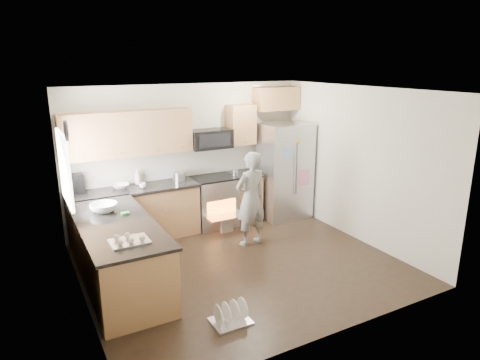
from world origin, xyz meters
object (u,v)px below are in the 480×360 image
stove_range (214,190)px  dish_rack (231,317)px  person (251,199)px  refrigerator (285,171)px

stove_range → dish_rack: size_ratio=3.96×
person → dish_rack: (-1.33, -1.85, -0.72)m
refrigerator → person: bearing=-143.8°
refrigerator → person: refrigerator is taller
person → dish_rack: size_ratio=3.52×
stove_range → person: stove_range is taller
person → dish_rack: 2.39m
refrigerator → dish_rack: size_ratio=4.09×
refrigerator → dish_rack: refrigerator is taller
stove_range → person: (0.16, -1.10, 0.12)m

